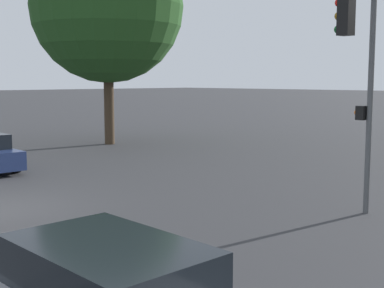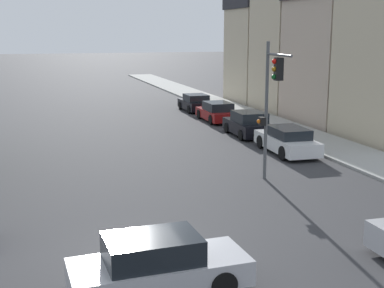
{
  "view_description": "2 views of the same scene",
  "coord_description": "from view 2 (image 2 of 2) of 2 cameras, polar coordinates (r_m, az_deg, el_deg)",
  "views": [
    {
      "loc": [
        13.21,
        -5.71,
        3.33
      ],
      "look_at": [
        2.0,
        5.21,
        1.44
      ],
      "focal_mm": 50.0,
      "sensor_mm": 36.0,
      "label": 1
    },
    {
      "loc": [
        -2.63,
        -13.8,
        6.19
      ],
      "look_at": [
        3.44,
        5.98,
        1.85
      ],
      "focal_mm": 50.0,
      "sensor_mm": 36.0,
      "label": 2
    }
  ],
  "objects": [
    {
      "name": "traffic_signal",
      "position": [
        22.08,
        8.41,
        5.43
      ],
      "size": [
        0.51,
        2.51,
        5.82
      ],
      "rotation": [
        0.0,
        0.0,
        3.09
      ],
      "color": "#515456",
      "rests_on": "ground_plane"
    },
    {
      "name": "parked_car_2",
      "position": [
        37.82,
        2.7,
        3.42
      ],
      "size": [
        1.97,
        4.27,
        1.37
      ],
      "rotation": [
        0.0,
        0.0,
        1.57
      ],
      "color": "maroon",
      "rests_on": "ground_plane"
    },
    {
      "name": "ground_plane",
      "position": [
        15.36,
        -5.88,
        -12.0
      ],
      "size": [
        300.0,
        300.0,
        0.0
      ],
      "primitive_type": "plane",
      "color": "#333335"
    },
    {
      "name": "parked_car_3",
      "position": [
        42.72,
        0.38,
        4.39
      ],
      "size": [
        2.0,
        3.86,
        1.35
      ],
      "rotation": [
        0.0,
        0.0,
        1.58
      ],
      "color": "black",
      "rests_on": "ground_plane"
    },
    {
      "name": "sidewalk_strip",
      "position": [
        50.31,
        1.28,
        4.85
      ],
      "size": [
        3.37,
        60.0,
        0.13
      ],
      "color": "#9E9E99",
      "rests_on": "ground_plane"
    },
    {
      "name": "rowhouse_backdrop",
      "position": [
        40.97,
        14.54,
        10.03
      ],
      "size": [
        8.28,
        25.41,
        11.55
      ],
      "color": "beige",
      "rests_on": "ground_plane"
    },
    {
      "name": "crossing_car_0",
      "position": [
        13.23,
        -3.71,
        -12.81
      ],
      "size": [
        4.39,
        1.96,
        1.44
      ],
      "rotation": [
        0.0,
        0.0,
        0.04
      ],
      "color": "#B7B7BC",
      "rests_on": "ground_plane"
    },
    {
      "name": "parked_car_1",
      "position": [
        32.57,
        6.05,
        2.08
      ],
      "size": [
        2.1,
        4.11,
        1.5
      ],
      "rotation": [
        0.0,
        0.0,
        1.55
      ],
      "color": "black",
      "rests_on": "ground_plane"
    },
    {
      "name": "parked_car_0",
      "position": [
        28.14,
        10.1,
        0.36
      ],
      "size": [
        2.03,
        4.7,
        1.39
      ],
      "rotation": [
        0.0,
        0.0,
        1.54
      ],
      "color": "silver",
      "rests_on": "ground_plane"
    }
  ]
}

